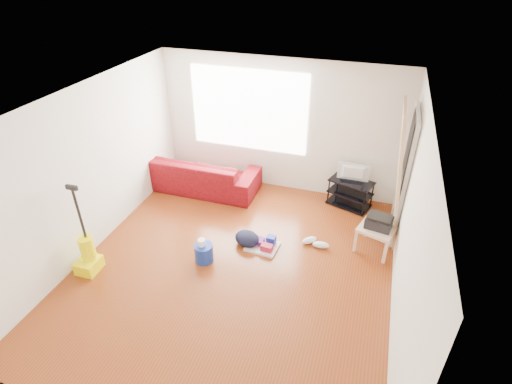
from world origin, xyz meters
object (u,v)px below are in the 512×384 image
(bucket, at_px, (205,260))
(backpack, at_px, (247,244))
(side_table, at_px, (377,230))
(cleaning_tray, at_px, (263,245))
(vacuum, at_px, (88,255))
(tv_stand, at_px, (350,193))
(sofa, at_px, (201,188))

(bucket, xyz_separation_m, backpack, (0.50, 0.56, 0.00))
(side_table, distance_m, cleaning_tray, 1.77)
(cleaning_tray, xyz_separation_m, vacuum, (-2.28, -1.25, 0.21))
(cleaning_tray, distance_m, backpack, 0.27)
(cleaning_tray, bearing_deg, backpack, -178.56)
(cleaning_tray, distance_m, vacuum, 2.61)
(tv_stand, bearing_deg, bucket, -112.06)
(cleaning_tray, bearing_deg, sofa, 141.16)
(backpack, bearing_deg, sofa, 155.99)
(bucket, distance_m, backpack, 0.74)
(sofa, xyz_separation_m, bucket, (0.93, -1.93, 0.00))
(bucket, bearing_deg, backpack, 48.28)
(sofa, xyz_separation_m, vacuum, (-0.58, -2.62, 0.26))
(bucket, distance_m, vacuum, 1.69)
(side_table, bearing_deg, bucket, -156.17)
(sofa, xyz_separation_m, cleaning_tray, (1.70, -1.37, 0.05))
(tv_stand, distance_m, backpack, 2.18)
(bucket, bearing_deg, sofa, 115.82)
(backpack, relative_size, vacuum, 0.29)
(backpack, bearing_deg, vacuum, -128.36)
(bucket, height_order, cleaning_tray, cleaning_tray)
(bucket, xyz_separation_m, vacuum, (-1.52, -0.69, 0.26))
(bucket, bearing_deg, cleaning_tray, 36.38)
(backpack, distance_m, vacuum, 2.38)
(backpack, height_order, vacuum, vacuum)
(sofa, distance_m, tv_stand, 2.86)
(vacuum, bearing_deg, cleaning_tray, 27.26)
(side_table, height_order, cleaning_tray, side_table)
(sofa, xyz_separation_m, tv_stand, (2.84, 0.27, 0.27))
(sofa, height_order, side_table, side_table)
(tv_stand, xyz_separation_m, cleaning_tray, (-1.14, -1.64, -0.21))
(sofa, relative_size, vacuum, 1.60)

